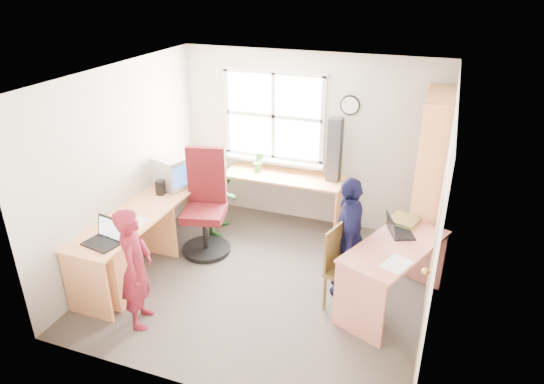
# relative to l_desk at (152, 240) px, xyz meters

# --- Properties ---
(room) EXTENTS (3.64, 3.44, 2.44)m
(room) POSITION_rel_l_desk_xyz_m (1.32, 0.38, 0.76)
(room) COLOR #443C35
(room) RESTS_ON ground
(l_desk) EXTENTS (2.38, 2.95, 0.75)m
(l_desk) POSITION_rel_l_desk_xyz_m (0.00, 0.00, 0.00)
(l_desk) COLOR #FFA566
(l_desk) RESTS_ON ground
(right_desk) EXTENTS (1.07, 1.46, 0.76)m
(right_desk) POSITION_rel_l_desk_xyz_m (2.74, 0.33, 0.10)
(right_desk) COLOR #F08A78
(right_desk) RESTS_ON ground
(bookshelf) EXTENTS (0.30, 1.02, 2.10)m
(bookshelf) POSITION_rel_l_desk_xyz_m (2.96, 1.47, 0.55)
(bookshelf) COLOR #FFA566
(bookshelf) RESTS_ON ground
(swivel_chair) EXTENTS (0.76, 0.76, 1.34)m
(swivel_chair) POSITION_rel_l_desk_xyz_m (0.34, 0.73, 0.12)
(swivel_chair) COLOR black
(swivel_chair) RESTS_ON ground
(wooden_chair) EXTENTS (0.50, 0.50, 0.93)m
(wooden_chair) POSITION_rel_l_desk_xyz_m (2.23, 0.17, 0.05)
(wooden_chair) COLOR brown
(wooden_chair) RESTS_ON ground
(crt_monitor) EXTENTS (0.51, 0.48, 0.41)m
(crt_monitor) POSITION_rel_l_desk_xyz_m (-0.19, 0.86, 0.50)
(crt_monitor) COLOR silver
(crt_monitor) RESTS_ON l_desk
(laptop_left) EXTENTS (0.41, 0.36, 0.25)m
(laptop_left) POSITION_rel_l_desk_xyz_m (-0.12, -0.62, 0.35)
(laptop_left) COLOR black
(laptop_left) RESTS_ON l_desk
(laptop_right) EXTENTS (0.37, 0.39, 0.22)m
(laptop_right) POSITION_rel_l_desk_xyz_m (2.72, 0.57, 0.36)
(laptop_right) COLOR black
(laptop_right) RESTS_ON right_desk
(speaker_a) EXTENTS (0.10, 0.10, 0.19)m
(speaker_a) POSITION_rel_l_desk_xyz_m (-0.21, 0.59, 0.39)
(speaker_a) COLOR black
(speaker_a) RESTS_ON l_desk
(speaker_b) EXTENTS (0.08, 0.08, 0.16)m
(speaker_b) POSITION_rel_l_desk_xyz_m (-0.20, 1.12, 0.38)
(speaker_b) COLOR black
(speaker_b) RESTS_ON l_desk
(cd_tower) EXTENTS (0.18, 0.16, 0.87)m
(cd_tower) POSITION_rel_l_desk_xyz_m (1.73, 1.78, 0.73)
(cd_tower) COLOR black
(cd_tower) RESTS_ON l_desk
(game_box) EXTENTS (0.37, 0.37, 0.06)m
(game_box) POSITION_rel_l_desk_xyz_m (2.76, 0.84, 0.34)
(game_box) COLOR red
(game_box) RESTS_ON right_desk
(paper_a) EXTENTS (0.24, 0.32, 0.00)m
(paper_a) POSITION_rel_l_desk_xyz_m (-0.07, -0.17, 0.30)
(paper_a) COLOR white
(paper_a) RESTS_ON l_desk
(paper_b) EXTENTS (0.33, 0.38, 0.00)m
(paper_b) POSITION_rel_l_desk_xyz_m (2.79, -0.03, 0.31)
(paper_b) COLOR white
(paper_b) RESTS_ON right_desk
(potted_plant) EXTENTS (0.18, 0.15, 0.29)m
(potted_plant) POSITION_rel_l_desk_xyz_m (0.67, 1.72, 0.44)
(potted_plant) COLOR #317A30
(potted_plant) RESTS_ON l_desk
(person_red) EXTENTS (0.46, 0.55, 1.31)m
(person_red) POSITION_rel_l_desk_xyz_m (0.36, -0.81, 0.20)
(person_red) COLOR maroon
(person_red) RESTS_ON ground
(person_green) EXTENTS (0.53, 0.63, 1.17)m
(person_green) POSITION_rel_l_desk_xyz_m (0.31, 1.26, 0.13)
(person_green) COLOR #307A31
(person_green) RESTS_ON ground
(person_navy) EXTENTS (0.48, 0.86, 1.39)m
(person_navy) POSITION_rel_l_desk_xyz_m (2.22, 0.46, 0.24)
(person_navy) COLOR #13143C
(person_navy) RESTS_ON ground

